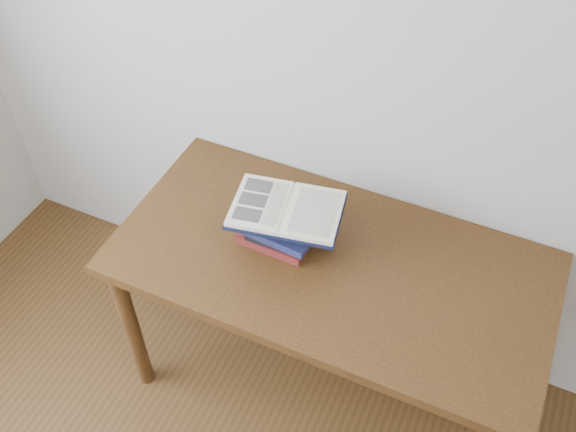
% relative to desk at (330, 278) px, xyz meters
% --- Properties ---
extents(desk, '(1.46, 0.73, 0.78)m').
position_rel_desk_xyz_m(desk, '(0.00, 0.00, 0.00)').
color(desk, '#4F3613').
rests_on(desk, ground).
extents(book_stack, '(0.27, 0.20, 0.15)m').
position_rel_desk_xyz_m(book_stack, '(-0.19, 0.01, 0.17)').
color(book_stack, maroon).
rests_on(book_stack, desk).
extents(open_book, '(0.40, 0.31, 0.03)m').
position_rel_desk_xyz_m(open_book, '(-0.17, 0.01, 0.26)').
color(open_book, black).
rests_on(open_book, book_stack).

